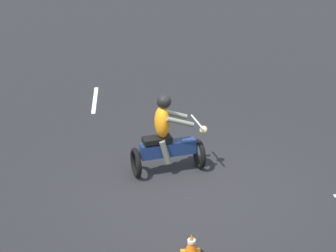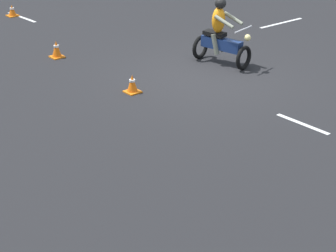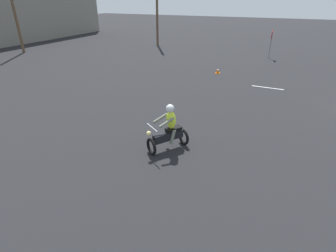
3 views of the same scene
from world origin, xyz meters
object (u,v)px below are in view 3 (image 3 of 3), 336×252
object	(u,v)px
stop_sign	(271,39)
utility_pole_near	(157,0)
utility_pole_far	(12,2)
traffic_cone_near_right	(218,71)
motorcycle_rider_background	(169,130)

from	to	relation	value
stop_sign	utility_pole_near	world-z (taller)	utility_pole_near
stop_sign	utility_pole_far	xyz separation A→B (m)	(-6.81, 21.42, 2.73)
stop_sign	traffic_cone_near_right	distance (m)	7.30
traffic_cone_near_right	utility_pole_far	bearing A→B (deg)	90.58
utility_pole_near	utility_pole_far	distance (m)	13.19
motorcycle_rider_background	stop_sign	world-z (taller)	stop_sign
traffic_cone_near_right	utility_pole_far	xyz separation A→B (m)	(-0.19, 18.71, 4.18)
motorcycle_rider_background	utility_pole_near	world-z (taller)	utility_pole_near
stop_sign	traffic_cone_near_right	world-z (taller)	stop_sign
utility_pole_far	utility_pole_near	bearing A→B (deg)	-48.09
utility_pole_far	traffic_cone_near_right	bearing A→B (deg)	-89.42
stop_sign	traffic_cone_near_right	size ratio (longest dim) A/B	5.93
traffic_cone_near_right	stop_sign	bearing A→B (deg)	-22.28
motorcycle_rider_background	stop_sign	xyz separation A→B (m)	(17.13, -1.71, 0.91)
traffic_cone_near_right	utility_pole_near	distance (m)	13.11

